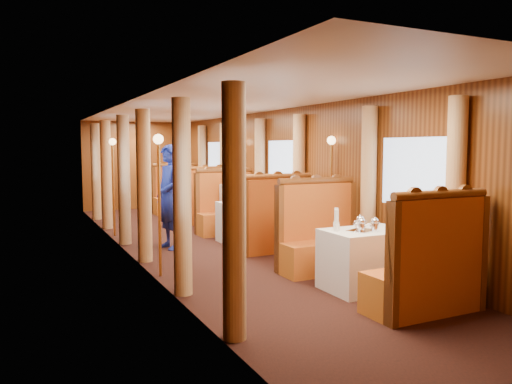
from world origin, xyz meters
TOP-DOWN VIEW (x-y plane):
  - floor at (0.00, 0.00)m, footprint 3.00×12.00m
  - ceiling at (0.00, 0.00)m, footprint 3.00×12.00m
  - wall_far at (0.00, 6.00)m, footprint 3.00×0.01m
  - wall_near at (0.00, -6.00)m, footprint 3.00×0.01m
  - wall_left at (-1.50, 0.00)m, footprint 0.01×12.00m
  - wall_right at (1.50, 0.00)m, footprint 0.01×12.00m
  - doorway_far at (0.00, 5.97)m, footprint 0.80×0.04m
  - table_near at (0.75, -3.50)m, footprint 1.05×0.72m
  - banquette_near_fwd at (0.75, -4.51)m, footprint 1.30×0.55m
  - banquette_near_aft at (0.75, -2.49)m, footprint 1.30×0.55m
  - table_mid at (0.75, 0.00)m, footprint 1.05×0.72m
  - banquette_mid_fwd at (0.75, -1.01)m, footprint 1.30×0.55m
  - banquette_mid_aft at (0.75, 1.01)m, footprint 1.30×0.55m
  - table_far at (0.75, 3.50)m, footprint 1.05×0.72m
  - banquette_far_fwd at (0.75, 2.49)m, footprint 1.30×0.55m
  - banquette_far_aft at (0.75, 4.51)m, footprint 1.30×0.55m
  - tea_tray at (0.63, -3.55)m, footprint 0.41×0.37m
  - teapot_left at (0.60, -3.58)m, footprint 0.19×0.17m
  - teapot_right at (0.74, -3.65)m, footprint 0.19×0.16m
  - teapot_back at (0.69, -3.44)m, footprint 0.18×0.15m
  - fruit_plate at (1.08, -3.62)m, footprint 0.20×0.20m
  - cup_inboard at (0.35, -3.42)m, footprint 0.08×0.08m
  - cup_outboard at (0.46, -3.26)m, footprint 0.08×0.08m
  - rose_vase_mid at (0.72, 0.00)m, footprint 0.06×0.06m
  - rose_vase_far at (0.77, 3.50)m, footprint 0.06×0.06m
  - window_left_near at (-1.49, -3.50)m, footprint 0.01×1.20m
  - curtain_left_near_a at (-1.38, -4.28)m, footprint 0.22×0.22m
  - curtain_left_near_b at (-1.38, -2.72)m, footprint 0.22×0.22m
  - window_right_near at (1.49, -3.50)m, footprint 0.01×1.20m
  - curtain_right_near_a at (1.38, -4.28)m, footprint 0.22×0.22m
  - curtain_right_near_b at (1.38, -2.72)m, footprint 0.22×0.22m
  - window_left_mid at (-1.49, 0.00)m, footprint 0.01×1.20m
  - curtain_left_mid_a at (-1.38, -0.78)m, footprint 0.22×0.22m
  - curtain_left_mid_b at (-1.38, 0.78)m, footprint 0.22×0.22m
  - window_right_mid at (1.49, 0.00)m, footprint 0.01×1.20m
  - curtain_right_mid_a at (1.38, -0.78)m, footprint 0.22×0.22m
  - curtain_right_mid_b at (1.38, 0.78)m, footprint 0.22×0.22m
  - window_left_far at (-1.49, 3.50)m, footprint 0.01×1.20m
  - curtain_left_far_a at (-1.38, 2.72)m, footprint 0.22×0.22m
  - curtain_left_far_b at (-1.38, 4.28)m, footprint 0.22×0.22m
  - window_right_far at (1.49, 3.50)m, footprint 0.01×1.20m
  - curtain_right_far_a at (1.38, 2.72)m, footprint 0.22×0.22m
  - curtain_right_far_b at (1.38, 4.28)m, footprint 0.22×0.22m
  - sconce_left_fore at (-1.40, -1.75)m, footprint 0.14×0.14m
  - sconce_right_fore at (1.40, -1.75)m, footprint 0.14×0.14m
  - sconce_left_aft at (-1.40, 1.75)m, footprint 0.14×0.14m
  - sconce_right_aft at (1.40, 1.75)m, footprint 0.14×0.14m
  - steward at (-0.75, 0.02)m, footprint 0.58×0.75m
  - passenger at (0.75, 0.81)m, footprint 0.40×0.44m

SIDE VIEW (x-z plane):
  - floor at x=0.00m, z-range -0.01..0.01m
  - table_near at x=0.75m, z-range 0.00..0.75m
  - table_mid at x=0.75m, z-range 0.00..0.75m
  - table_far at x=0.75m, z-range 0.00..0.75m
  - banquette_near_fwd at x=0.75m, z-range -0.25..1.09m
  - banquette_near_aft at x=0.75m, z-range -0.25..1.09m
  - banquette_mid_fwd at x=0.75m, z-range -0.25..1.09m
  - banquette_mid_aft at x=0.75m, z-range -0.25..1.09m
  - banquette_far_fwd at x=0.75m, z-range -0.25..1.09m
  - banquette_far_aft at x=0.75m, z-range -0.25..1.09m
  - passenger at x=0.75m, z-range 0.36..1.12m
  - tea_tray at x=0.63m, z-range 0.75..0.76m
  - fruit_plate at x=1.08m, z-range 0.74..0.80m
  - teapot_left at x=0.60m, z-range 0.75..0.88m
  - teapot_right at x=0.74m, z-range 0.75..0.88m
  - teapot_back at x=0.69m, z-range 0.75..0.88m
  - cup_inboard at x=0.35m, z-range 0.72..0.99m
  - cup_outboard at x=0.46m, z-range 0.72..0.99m
  - steward at x=-0.75m, z-range 0.00..1.82m
  - rose_vase_mid at x=0.72m, z-range 0.75..1.11m
  - rose_vase_far at x=0.77m, z-range 0.75..1.11m
  - doorway_far at x=0.00m, z-range 0.00..2.00m
  - curtain_left_near_a at x=-1.38m, z-range 0.00..2.35m
  - curtain_left_near_b at x=-1.38m, z-range 0.00..2.35m
  - curtain_right_near_a at x=1.38m, z-range 0.00..2.35m
  - curtain_right_near_b at x=1.38m, z-range 0.00..2.35m
  - curtain_left_mid_a at x=-1.38m, z-range 0.00..2.35m
  - curtain_left_mid_b at x=-1.38m, z-range 0.00..2.35m
  - curtain_right_mid_a at x=1.38m, z-range 0.00..2.35m
  - curtain_right_mid_b at x=1.38m, z-range 0.00..2.35m
  - curtain_left_far_a at x=-1.38m, z-range 0.00..2.35m
  - curtain_left_far_b at x=-1.38m, z-range 0.00..2.35m
  - curtain_right_far_a at x=1.38m, z-range 0.00..2.35m
  - curtain_right_far_b at x=1.38m, z-range 0.00..2.35m
  - wall_far at x=0.00m, z-range 0.00..2.50m
  - wall_near at x=0.00m, z-range 0.00..2.50m
  - wall_left at x=-1.50m, z-range 0.00..2.50m
  - wall_right at x=1.50m, z-range 0.00..2.50m
  - sconce_left_fore at x=-1.40m, z-range 0.41..2.36m
  - sconce_right_fore at x=1.40m, z-range 0.41..2.36m
  - sconce_left_aft at x=-1.40m, z-range 0.41..2.36m
  - sconce_right_aft at x=1.40m, z-range 0.41..2.36m
  - window_left_near at x=-1.49m, z-range 1.00..1.90m
  - window_right_near at x=1.49m, z-range 1.00..1.90m
  - window_left_mid at x=-1.49m, z-range 1.00..1.90m
  - window_right_mid at x=1.49m, z-range 1.00..1.90m
  - window_left_far at x=-1.49m, z-range 1.00..1.90m
  - window_right_far at x=1.49m, z-range 1.00..1.90m
  - ceiling at x=0.00m, z-range 2.49..2.51m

